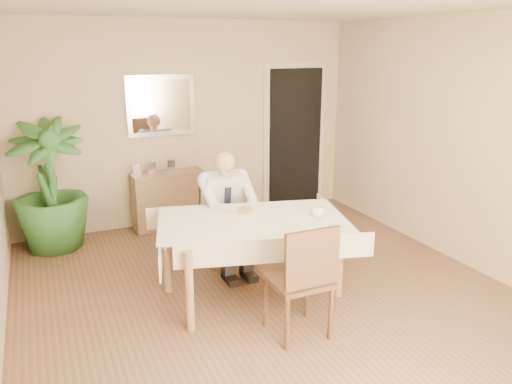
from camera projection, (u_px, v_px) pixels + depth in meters
name	position (u px, v px, depth m)	size (l,w,h in m)	color
room	(273.00, 163.00, 4.28)	(5.00, 5.02, 2.60)	brown
doorway	(295.00, 138.00, 7.13)	(0.96, 0.07, 2.10)	silver
mirror	(161.00, 106.00, 6.23)	(0.86, 0.04, 0.76)	silver
dining_table	(252.00, 228.00, 4.57)	(1.97, 1.45, 0.75)	olive
chair_far	(220.00, 219.00, 5.39)	(0.42, 0.42, 0.84)	#442B15
chair_near	(304.00, 275.00, 3.89)	(0.46, 0.46, 0.97)	#442B15
seated_man	(229.00, 207.00, 5.08)	(0.48, 0.72, 1.24)	silver
plate	(244.00, 212.00, 4.72)	(0.26, 0.26, 0.02)	white
food	(244.00, 210.00, 4.71)	(0.14, 0.14, 0.06)	olive
knife	(250.00, 211.00, 4.68)	(0.01, 0.01, 0.13)	silver
fork	(242.00, 213.00, 4.65)	(0.01, 0.01, 0.13)	silver
coffee_mug	(317.00, 212.00, 4.59)	(0.12, 0.12, 0.10)	white
sideboard	(169.00, 199.00, 6.44)	(0.91, 0.31, 0.73)	olive
photo_frame_left	(137.00, 169.00, 6.18)	(0.10, 0.02, 0.14)	silver
photo_frame_center	(152.00, 168.00, 6.27)	(0.10, 0.02, 0.14)	silver
photo_frame_right	(171.00, 165.00, 6.39)	(0.10, 0.02, 0.14)	silver
potted_palm	(49.00, 186.00, 5.63)	(0.84, 0.84, 1.50)	#285722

